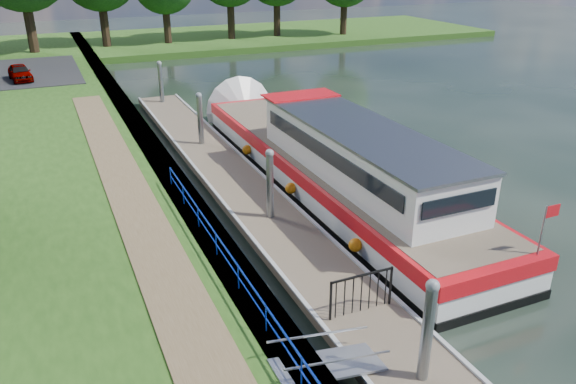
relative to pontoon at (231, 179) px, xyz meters
name	(u,v)px	position (x,y,z in m)	size (l,w,h in m)	color
ground	(407,377)	(0.00, -13.00, -0.18)	(160.00, 160.00, 0.00)	black
bank_edge	(161,168)	(-2.55, 2.00, 0.20)	(1.10, 90.00, 0.78)	#473D2D
far_bank	(222,38)	(12.00, 39.00, 0.12)	(60.00, 18.00, 0.60)	#234814
footpath	(149,236)	(-4.40, -5.00, 0.62)	(1.60, 40.00, 0.05)	brown
blue_fence	(251,290)	(-2.75, -10.00, 1.13)	(0.04, 18.04, 0.72)	#0C2DBF
pontoon	(231,179)	(0.00, 0.00, 0.00)	(2.50, 30.00, 0.56)	brown
mooring_piles	(230,155)	(0.00, 0.00, 1.10)	(0.30, 27.30, 3.55)	gray
gangway	(328,364)	(-1.85, -12.50, 0.44)	(2.58, 1.00, 0.92)	#A5A8AD
gate_panel	(362,288)	(0.00, -10.80, 0.97)	(1.85, 0.05, 1.15)	black
barge	(323,159)	(3.60, -1.56, 0.90)	(4.36, 21.15, 4.78)	black
car_a	(20,72)	(-8.03, 21.72, 1.21)	(1.32, 3.27, 1.11)	#999999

